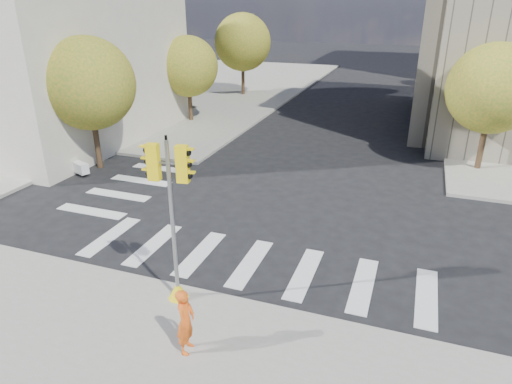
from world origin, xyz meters
TOP-DOWN VIEW (x-y plane):
  - ground at (0.00, 0.00)m, footprint 160.00×160.00m
  - sidewalk_far_left at (-20.00, 26.00)m, footprint 28.00×40.00m
  - tree_lw_near at (-10.50, 4.00)m, footprint 4.40×4.40m
  - tree_lw_mid at (-10.50, 14.00)m, footprint 4.00×4.00m
  - tree_lw_far at (-10.50, 24.00)m, footprint 4.80×4.80m
  - tree_re_near at (7.50, 10.00)m, footprint 4.20×4.20m
  - tree_re_mid at (7.50, 22.00)m, footprint 4.60×4.60m
  - tree_re_far at (7.50, 34.00)m, footprint 4.00×4.00m
  - lamp_near at (8.00, 14.00)m, footprint 0.35×0.18m
  - lamp_far at (8.00, 28.00)m, footprint 0.35×0.18m
  - traffic_signal at (-1.28, -4.60)m, footprint 1.08×0.56m
  - photographer at (-0.07, -6.37)m, footprint 0.49×0.66m
  - planter_wall at (-13.00, 3.63)m, footprint 5.75×2.50m

SIDE VIEW (x-z plane):
  - ground at x=0.00m, z-range 0.00..0.00m
  - sidewalk_far_left at x=-20.00m, z-range 0.00..0.15m
  - planter_wall at x=-13.00m, z-range 0.15..0.65m
  - photographer at x=-0.07m, z-range 0.15..1.82m
  - traffic_signal at x=-1.28m, z-range -0.20..4.51m
  - tree_lw_mid at x=-10.50m, z-range 0.88..6.65m
  - tree_re_far at x=7.50m, z-range 0.93..6.80m
  - tree_re_near at x=7.50m, z-range 0.97..7.13m
  - tree_lw_near at x=-10.50m, z-range 1.00..7.41m
  - tree_re_mid at x=7.50m, z-range 1.02..7.68m
  - tree_lw_far at x=-10.50m, z-range 1.07..8.01m
  - lamp_near at x=8.00m, z-range 0.52..8.63m
  - lamp_far at x=8.00m, z-range 0.52..8.63m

